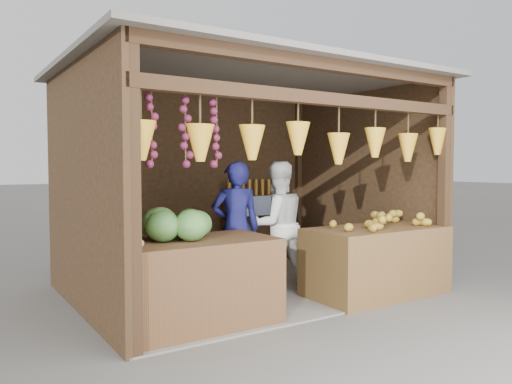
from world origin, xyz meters
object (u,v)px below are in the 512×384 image
Objects in this scene: counter_right at (376,261)px; woman_standing at (277,225)px; counter_left at (192,284)px; man_standing at (236,228)px; vendor_seated at (97,232)px.

counter_right is 1.28m from woman_standing.
counter_left is 1.00× the size of man_standing.
counter_right is at bearing 177.77° from vendor_seated.
counter_left is 1.56× the size of vendor_seated.
woman_standing is 2.17m from vendor_seated.
man_standing is at bearing 145.93° from counter_right.
man_standing is 0.59m from woman_standing.
counter_left is 2.36m from counter_right.
vendor_seated reaches higher than counter_right.
woman_standing reaches higher than counter_left.
woman_standing reaches higher than vendor_seated.
counter_right is at bearing 140.18° from woman_standing.
vendor_seated is at bearing 12.72° from man_standing.
counter_right is 3.21m from vendor_seated.
counter_right is 1.07× the size of man_standing.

